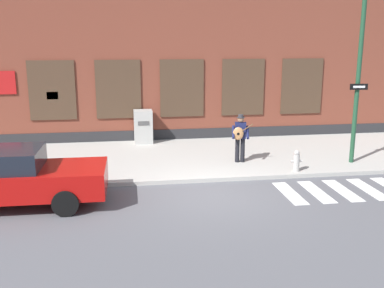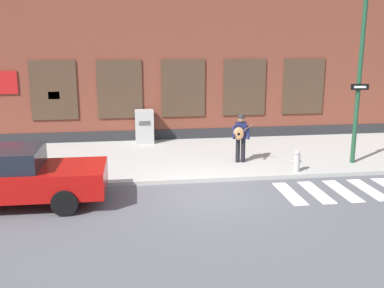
# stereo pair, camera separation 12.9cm
# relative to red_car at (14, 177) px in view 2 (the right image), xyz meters

# --- Properties ---
(ground_plane) EXTENTS (160.00, 160.00, 0.00)m
(ground_plane) POSITION_rel_red_car_xyz_m (5.25, 0.04, -0.77)
(ground_plane) COLOR #56565B
(sidewalk) EXTENTS (28.00, 5.56, 0.13)m
(sidewalk) POSITION_rel_red_car_xyz_m (5.25, 3.92, -0.71)
(sidewalk) COLOR #ADAAA3
(sidewalk) RESTS_ON ground
(building_backdrop) EXTENTS (28.00, 4.06, 7.88)m
(building_backdrop) POSITION_rel_red_car_xyz_m (5.25, 8.69, 3.17)
(building_backdrop) COLOR brown
(building_backdrop) RESTS_ON ground
(crosswalk) EXTENTS (5.20, 1.90, 0.01)m
(crosswalk) POSITION_rel_red_car_xyz_m (9.84, -0.16, -0.76)
(crosswalk) COLOR silver
(crosswalk) RESTS_ON ground
(red_car) EXTENTS (4.62, 2.03, 1.53)m
(red_car) POSITION_rel_red_car_xyz_m (0.00, 0.00, 0.00)
(red_car) COLOR #B20F0C
(red_car) RESTS_ON ground
(busker) EXTENTS (0.72, 0.62, 1.65)m
(busker) POSITION_rel_red_car_xyz_m (6.74, 2.80, 0.29)
(busker) COLOR black
(busker) RESTS_ON sidewalk
(traffic_light) EXTENTS (0.68, 2.90, 5.55)m
(traffic_light) POSITION_rel_red_car_xyz_m (10.45, 1.19, 3.16)
(traffic_light) COLOR #1E472D
(traffic_light) RESTS_ON sidewalk
(utility_box) EXTENTS (0.74, 0.68, 1.33)m
(utility_box) POSITION_rel_red_car_xyz_m (3.61, 6.25, 0.02)
(utility_box) COLOR #ADADA8
(utility_box) RESTS_ON sidewalk
(fire_hydrant) EXTENTS (0.38, 0.20, 0.70)m
(fire_hydrant) POSITION_rel_red_car_xyz_m (8.27, 1.49, -0.30)
(fire_hydrant) COLOR #B2ADA8
(fire_hydrant) RESTS_ON sidewalk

